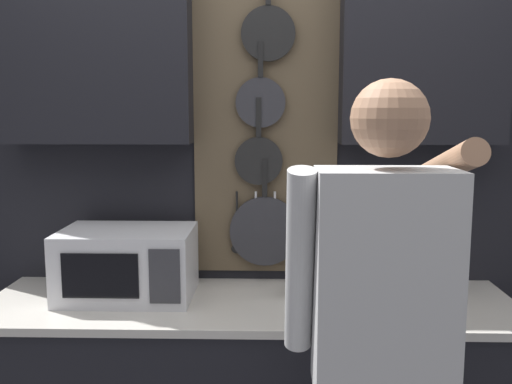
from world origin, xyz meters
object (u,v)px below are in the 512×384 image
at_px(microwave, 128,263).
at_px(utensil_crock, 300,279).
at_px(person, 382,327).
at_px(knife_block, 414,274).

distance_m(microwave, utensil_crock, 0.68).
xyz_separation_m(utensil_crock, person, (0.20, -0.63, 0.05)).
relative_size(knife_block, utensil_crock, 0.81).
distance_m(knife_block, person, 0.68).
bearing_deg(microwave, person, -35.74).
height_order(knife_block, utensil_crock, utensil_crock).
bearing_deg(utensil_crock, person, -72.73).
relative_size(microwave, person, 0.30).
xyz_separation_m(microwave, person, (0.87, -0.63, -0.01)).
height_order(microwave, utensil_crock, utensil_crock).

